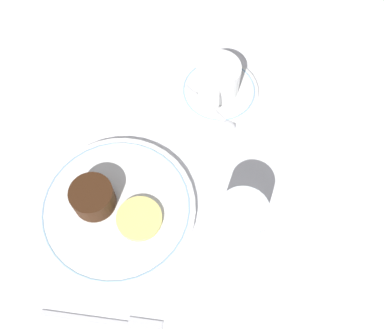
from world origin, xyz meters
The scene contains 9 objects.
ground_plane centered at (0.00, 0.00, 0.00)m, with size 3.00×3.00×0.00m, color white.
dinner_plate centered at (-0.02, -0.04, 0.01)m, with size 0.25×0.25×0.01m.
saucer centered at (-0.25, 0.11, 0.01)m, with size 0.14×0.14×0.01m.
coffee_cup centered at (-0.26, 0.11, 0.04)m, with size 0.10×0.08×0.06m.
spoon centered at (-0.21, 0.11, 0.01)m, with size 0.09×0.10×0.00m.
wine_glass centered at (0.01, 0.15, 0.07)m, with size 0.07×0.07×0.11m.
fork centered at (0.15, -0.02, 0.00)m, with size 0.03×0.18×0.01m.
dessert_cake centered at (-0.02, -0.07, 0.04)m, with size 0.07×0.07×0.04m.
pineapple_slice centered at (0.00, 0.00, 0.02)m, with size 0.07×0.07×0.01m.
Camera 1 is at (0.22, 0.10, 0.68)m, focal length 42.00 mm.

